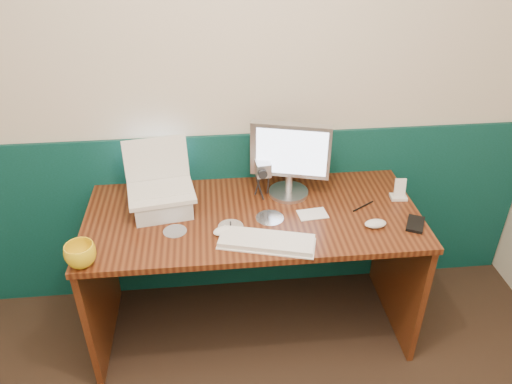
{
  "coord_description": "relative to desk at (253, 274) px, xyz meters",
  "views": [
    {
      "loc": [
        -0.02,
        -0.57,
        2.11
      ],
      "look_at": [
        0.16,
        1.23,
        0.97
      ],
      "focal_mm": 35.0,
      "sensor_mm": 36.0,
      "label": 1
    }
  ],
  "objects": [
    {
      "name": "pen",
      "position": [
        0.54,
        0.01,
        0.38
      ],
      "size": [
        0.12,
        0.08,
        0.01
      ],
      "primitive_type": "cylinder",
      "rotation": [
        0.0,
        1.57,
        0.56
      ],
      "color": "black",
      "rests_on": "desk"
    },
    {
      "name": "mouse_left",
      "position": [
        -0.14,
        -0.14,
        0.39
      ],
      "size": [
        0.12,
        0.09,
        0.03
      ],
      "primitive_type": "ellipsoid",
      "rotation": [
        0.0,
        0.0,
        0.38
      ],
      "color": "white",
      "rests_on": "desk"
    },
    {
      "name": "laptop_riser",
      "position": [
        -0.43,
        0.07,
        0.42
      ],
      "size": [
        0.3,
        0.26,
        0.09
      ],
      "primitive_type": "cube",
      "rotation": [
        0.0,
        0.0,
        0.16
      ],
      "color": "silver",
      "rests_on": "desk"
    },
    {
      "name": "cd_spindle",
      "position": [
        -0.11,
        -0.12,
        0.39
      ],
      "size": [
        0.12,
        0.12,
        0.02
      ],
      "primitive_type": "cylinder",
      "color": "silver",
      "rests_on": "desk"
    },
    {
      "name": "desk",
      "position": [
        0.0,
        0.0,
        0.0
      ],
      "size": [
        1.6,
        0.7,
        0.75
      ],
      "primitive_type": "cube",
      "color": "#37150A",
      "rests_on": "ground"
    },
    {
      "name": "papers",
      "position": [
        0.28,
        -0.03,
        0.38
      ],
      "size": [
        0.15,
        0.11,
        0.0
      ],
      "primitive_type": "cube",
      "rotation": [
        0.0,
        0.0,
        0.11
      ],
      "color": "white",
      "rests_on": "desk"
    },
    {
      "name": "mouse_right",
      "position": [
        0.55,
        -0.16,
        0.39
      ],
      "size": [
        0.11,
        0.07,
        0.03
      ],
      "primitive_type": "ellipsoid",
      "rotation": [
        0.0,
        0.0,
        0.07
      ],
      "color": "silver",
      "rests_on": "desk"
    },
    {
      "name": "music_player",
      "position": [
        0.74,
        0.07,
        0.44
      ],
      "size": [
        0.06,
        0.03,
        0.1
      ],
      "primitive_type": "cube",
      "rotation": [
        -0.17,
        0.0,
        -0.08
      ],
      "color": "white",
      "rests_on": "dock"
    },
    {
      "name": "dock",
      "position": [
        0.74,
        0.07,
        0.38
      ],
      "size": [
        0.08,
        0.07,
        0.02
      ],
      "primitive_type": "cube",
      "rotation": [
        0.0,
        0.0,
        -0.08
      ],
      "color": "silver",
      "rests_on": "desk"
    },
    {
      "name": "pda",
      "position": [
        0.74,
        -0.17,
        0.38
      ],
      "size": [
        0.12,
        0.15,
        0.01
      ],
      "primitive_type": "cube",
      "rotation": [
        0.0,
        0.0,
        -0.47
      ],
      "color": "black",
      "rests_on": "desk"
    },
    {
      "name": "cd_loose_a",
      "position": [
        -0.37,
        -0.1,
        0.38
      ],
      "size": [
        0.11,
        0.11,
        0.0
      ],
      "primitive_type": "cylinder",
      "color": "#B5BAC6",
      "rests_on": "desk"
    },
    {
      "name": "cd_loose_b",
      "position": [
        0.08,
        -0.04,
        0.38
      ],
      "size": [
        0.13,
        0.13,
        0.0
      ],
      "primitive_type": "cylinder",
      "color": "silver",
      "rests_on": "desk"
    },
    {
      "name": "mug",
      "position": [
        -0.74,
        -0.29,
        0.43
      ],
      "size": [
        0.17,
        0.17,
        0.1
      ],
      "primitive_type": "imported",
      "rotation": [
        0.0,
        0.0,
        0.41
      ],
      "color": "yellow",
      "rests_on": "desk"
    },
    {
      "name": "wainscot",
      "position": [
        -0.16,
        0.36,
        0.12
      ],
      "size": [
        3.48,
        0.02,
        1.0
      ],
      "primitive_type": "cube",
      "color": "#073329",
      "rests_on": "ground"
    },
    {
      "name": "back_wall",
      "position": [
        -0.16,
        0.37,
        0.88
      ],
      "size": [
        3.5,
        0.04,
        2.5
      ],
      "primitive_type": "cube",
      "color": "beige",
      "rests_on": "ground"
    },
    {
      "name": "laptop",
      "position": [
        -0.43,
        0.07,
        0.59
      ],
      "size": [
        0.34,
        0.28,
        0.26
      ],
      "primitive_type": null,
      "rotation": [
        0.0,
        0.0,
        0.16
      ],
      "color": "silver",
      "rests_on": "laptop_riser"
    },
    {
      "name": "monitor",
      "position": [
        0.2,
        0.16,
        0.57
      ],
      "size": [
        0.4,
        0.21,
        0.39
      ],
      "primitive_type": null,
      "rotation": [
        0.0,
        0.0,
        -0.27
      ],
      "color": "#B7B7BC",
      "rests_on": "desk"
    },
    {
      "name": "camcorder",
      "position": [
        0.06,
        0.16,
        0.47
      ],
      "size": [
        0.1,
        0.13,
        0.19
      ],
      "primitive_type": null,
      "rotation": [
        0.0,
        0.0,
        0.1
      ],
      "color": "silver",
      "rests_on": "desk"
    },
    {
      "name": "keyboard",
      "position": [
        0.04,
        -0.24,
        0.39
      ],
      "size": [
        0.44,
        0.24,
        0.02
      ],
      "primitive_type": "cube",
      "rotation": [
        0.0,
        0.0,
        -0.27
      ],
      "color": "white",
      "rests_on": "desk"
    }
  ]
}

